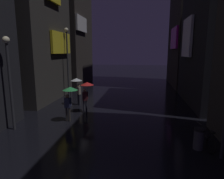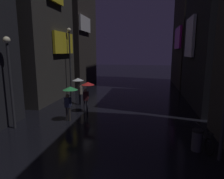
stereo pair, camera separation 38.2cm
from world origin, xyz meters
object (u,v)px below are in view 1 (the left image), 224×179
object	(u,v)px
pedestrian_far_right_clear	(77,84)
streetlamp_left_far	(67,55)
bicycle_parked_at_storefront	(205,139)
pedestrian_near_crossing_red	(86,89)
pedestrian_midstreet_centre_green	(69,94)
streetlamp_left_near	(9,72)
trash_bin	(199,139)

from	to	relation	value
pedestrian_far_right_clear	streetlamp_left_far	bearing A→B (deg)	122.13
bicycle_parked_at_storefront	pedestrian_near_crossing_red	bearing A→B (deg)	146.70
pedestrian_midstreet_centre_green	streetlamp_left_near	size ratio (longest dim) A/B	0.43
bicycle_parked_at_storefront	trash_bin	xyz separation A→B (m)	(-0.30, -0.22, 0.08)
pedestrian_near_crossing_red	streetlamp_left_near	world-z (taller)	streetlamp_left_near
pedestrian_near_crossing_red	pedestrian_midstreet_centre_green	size ratio (longest dim) A/B	1.00
streetlamp_left_near	trash_bin	bearing A→B (deg)	-5.40
bicycle_parked_at_storefront	pedestrian_midstreet_centre_green	bearing A→B (deg)	161.37
pedestrian_far_right_clear	trash_bin	xyz separation A→B (m)	(7.51, -6.39, -1.20)
pedestrian_far_right_clear	streetlamp_left_far	distance (m)	4.01
pedestrian_far_right_clear	bicycle_parked_at_storefront	bearing A→B (deg)	-38.29
pedestrian_midstreet_centre_green	trash_bin	size ratio (longest dim) A/B	2.28
streetlamp_left_near	pedestrian_midstreet_centre_green	bearing A→B (deg)	33.83
streetlamp_left_far	streetlamp_left_near	world-z (taller)	streetlamp_left_far
pedestrian_far_right_clear	streetlamp_left_near	world-z (taller)	streetlamp_left_near
pedestrian_far_right_clear	streetlamp_left_near	bearing A→B (deg)	-108.01
pedestrian_near_crossing_red	streetlamp_left_near	distance (m)	4.97
pedestrian_far_right_clear	streetlamp_left_near	distance (m)	5.97
streetlamp_left_far	pedestrian_far_right_clear	bearing A→B (deg)	-57.87
streetlamp_left_far	streetlamp_left_near	distance (m)	8.39
pedestrian_far_right_clear	trash_bin	distance (m)	9.93
bicycle_parked_at_storefront	trash_bin	size ratio (longest dim) A/B	1.92
pedestrian_far_right_clear	streetlamp_left_near	size ratio (longest dim) A/B	0.43
pedestrian_midstreet_centre_green	streetlamp_left_far	xyz separation A→B (m)	(-2.56, 6.65, 2.19)
bicycle_parked_at_storefront	streetlamp_left_near	distance (m)	10.01
pedestrian_near_crossing_red	streetlamp_left_near	size ratio (longest dim) A/B	0.43
streetlamp_left_near	bicycle_parked_at_storefront	bearing A→B (deg)	-3.94
pedestrian_near_crossing_red	trash_bin	xyz separation A→B (m)	(6.23, -4.51, -1.20)
pedestrian_near_crossing_red	streetlamp_left_far	distance (m)	6.04
pedestrian_midstreet_centre_green	streetlamp_left_far	bearing A→B (deg)	111.04
pedestrian_far_right_clear	trash_bin	size ratio (longest dim) A/B	2.28
streetlamp_left_near	trash_bin	distance (m)	9.71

